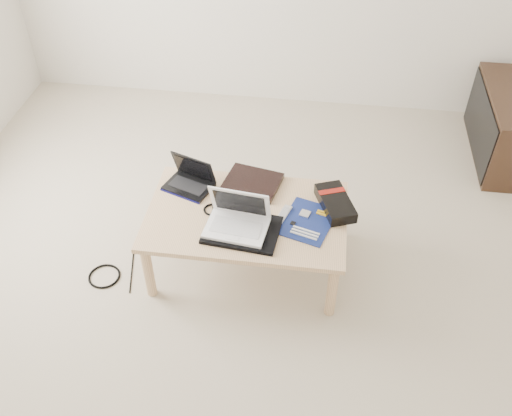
# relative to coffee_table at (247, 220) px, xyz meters

# --- Properties ---
(ground) EXTENTS (4.00, 4.00, 0.00)m
(ground) POSITION_rel_coffee_table_xyz_m (-0.09, -0.13, -0.35)
(ground) COLOR #BEB39A
(ground) RESTS_ON ground
(coffee_table) EXTENTS (1.10, 0.70, 0.40)m
(coffee_table) POSITION_rel_coffee_table_xyz_m (0.00, 0.00, 0.00)
(coffee_table) COLOR #DEB485
(coffee_table) RESTS_ON ground
(media_cabinet) EXTENTS (0.41, 0.90, 0.50)m
(media_cabinet) POSITION_rel_coffee_table_xyz_m (1.68, 1.32, -0.10)
(media_cabinet) COLOR #392517
(media_cabinet) RESTS_ON ground
(book) EXTENTS (0.36, 0.32, 0.03)m
(book) POSITION_rel_coffee_table_xyz_m (-0.00, 0.25, 0.06)
(book) COLOR black
(book) RESTS_ON coffee_table
(netbook) EXTENTS (0.32, 0.27, 0.19)m
(netbook) POSITION_rel_coffee_table_xyz_m (-0.36, 0.19, 0.09)
(netbook) COLOR black
(netbook) RESTS_ON coffee_table
(tablet) EXTENTS (0.26, 0.22, 0.01)m
(tablet) POSITION_rel_coffee_table_xyz_m (-0.09, 0.06, 0.05)
(tablet) COLOR black
(tablet) RESTS_ON coffee_table
(remote) EXTENTS (0.10, 0.20, 0.02)m
(remote) POSITION_rel_coffee_table_xyz_m (0.20, -0.01, 0.06)
(remote) COLOR #B8B7BC
(remote) RESTS_ON coffee_table
(neoprene_sleeve) EXTENTS (0.42, 0.32, 0.02)m
(neoprene_sleeve) POSITION_rel_coffee_table_xyz_m (-0.00, -0.14, 0.06)
(neoprene_sleeve) COLOR black
(neoprene_sleeve) RESTS_ON coffee_table
(white_laptop) EXTENTS (0.35, 0.27, 0.23)m
(white_laptop) POSITION_rel_coffee_table_xyz_m (-0.03, -0.12, 0.12)
(white_laptop) COLOR white
(white_laptop) RESTS_ON neoprene_sleeve
(motherboard) EXTENTS (0.34, 0.38, 0.01)m
(motherboard) POSITION_rel_coffee_table_xyz_m (0.34, -0.02, 0.05)
(motherboard) COLOR #0C194F
(motherboard) RESTS_ON coffee_table
(gpu_box) EXTENTS (0.25, 0.33, 0.07)m
(gpu_box) POSITION_rel_coffee_table_xyz_m (0.48, 0.12, 0.08)
(gpu_box) COLOR black
(gpu_box) RESTS_ON coffee_table
(cable_coil) EXTENTS (0.12, 0.12, 0.01)m
(cable_coil) POSITION_rel_coffee_table_xyz_m (-0.19, 0.00, 0.05)
(cable_coil) COLOR black
(cable_coil) RESTS_ON coffee_table
(floor_cable_coil) EXTENTS (0.22, 0.22, 0.01)m
(floor_cable_coil) POSITION_rel_coffee_table_xyz_m (-0.81, -0.22, -0.35)
(floor_cable_coil) COLOR black
(floor_cable_coil) RESTS_ON ground
(floor_cable_trail) EXTENTS (0.09, 0.37, 0.01)m
(floor_cable_trail) POSITION_rel_coffee_table_xyz_m (-0.67, -0.14, -0.35)
(floor_cable_trail) COLOR black
(floor_cable_trail) RESTS_ON ground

